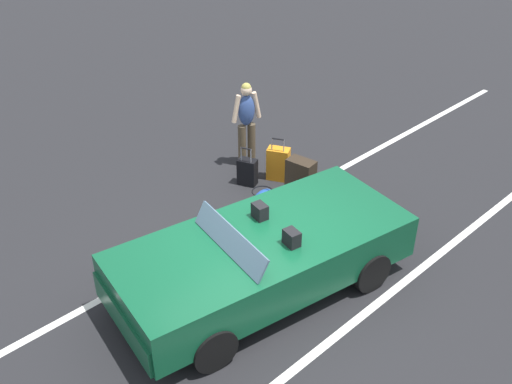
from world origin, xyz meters
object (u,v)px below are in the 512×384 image
object	(u,v)px
suitcase_small_carryon	(247,172)
traveler_person	(247,120)
duffel_bag	(262,200)
convertible_car	(250,262)
suitcase_large_black	(301,179)
suitcase_medium_bright	(278,164)

from	to	relation	value
suitcase_small_carryon	traveler_person	bearing A→B (deg)	24.68
suitcase_small_carryon	duffel_bag	xyz separation A→B (m)	(0.35, 0.76, -0.09)
traveler_person	duffel_bag	bearing A→B (deg)	-15.72
convertible_car	traveler_person	xyz separation A→B (m)	(-2.49, -2.76, 0.34)
convertible_car	suitcase_large_black	world-z (taller)	convertible_car
convertible_car	suitcase_small_carryon	distance (m)	2.98
suitcase_large_black	duffel_bag	bearing A→B (deg)	154.06
suitcase_large_black	suitcase_medium_bright	distance (m)	0.74
duffel_bag	suitcase_medium_bright	bearing A→B (deg)	-150.52
duffel_bag	traveler_person	bearing A→B (deg)	-123.06
suitcase_small_carryon	suitcase_medium_bright	bearing A→B (deg)	-48.49
suitcase_small_carryon	traveler_person	xyz separation A→B (m)	(-0.50, -0.56, 0.68)
suitcase_large_black	suitcase_medium_bright	world-z (taller)	suitcase_medium_bright
convertible_car	traveler_person	world-z (taller)	traveler_person
convertible_car	suitcase_medium_bright	xyz separation A→B (m)	(-2.53, -1.94, -0.28)
suitcase_large_black	duffel_bag	size ratio (longest dim) A/B	1.05
suitcase_medium_bright	suitcase_small_carryon	size ratio (longest dim) A/B	1.12
traveler_person	convertible_car	bearing A→B (deg)	-24.81
convertible_car	traveler_person	size ratio (longest dim) A/B	2.65
suitcase_small_carryon	suitcase_large_black	bearing A→B (deg)	-92.86
suitcase_large_black	suitcase_small_carryon	world-z (taller)	suitcase_small_carryon
suitcase_medium_bright	traveler_person	xyz separation A→B (m)	(0.04, -0.81, 0.62)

